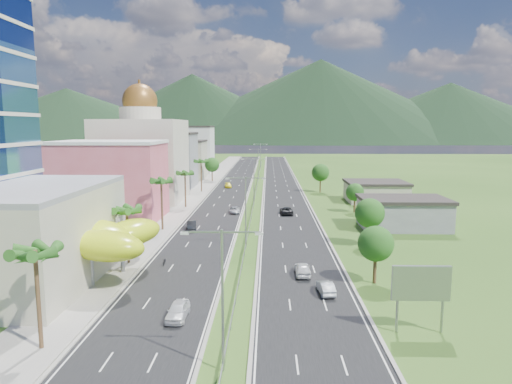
{
  "coord_description": "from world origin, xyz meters",
  "views": [
    {
      "loc": [
        3.35,
        -57.28,
        18.42
      ],
      "look_at": [
        1.24,
        21.69,
        7.0
      ],
      "focal_mm": 32.0,
      "sensor_mm": 36.0,
      "label": 1
    }
  ],
  "objects": [
    {
      "name": "ground",
      "position": [
        0.0,
        0.0,
        0.0
      ],
      "size": [
        500.0,
        500.0,
        0.0
      ],
      "primitive_type": "plane",
      "color": "#2D5119",
      "rests_on": "ground"
    },
    {
      "name": "median_guardrail",
      "position": [
        0.0,
        71.99,
        0.62
      ],
      "size": [
        0.1,
        216.06,
        0.76
      ],
      "color": "gray",
      "rests_on": "ground"
    },
    {
      "name": "palm_tree_b",
      "position": [
        -15.5,
        2.0,
        7.06
      ],
      "size": [
        3.6,
        3.6,
        8.1
      ],
      "color": "#47301C",
      "rests_on": "ground"
    },
    {
      "name": "shed_far",
      "position": [
        30.0,
        55.0,
        2.2
      ],
      "size": [
        14.0,
        12.0,
        4.4
      ],
      "primitive_type": "cube",
      "color": "#A19B84",
      "rests_on": "ground"
    },
    {
      "name": "leafy_tree_rb",
      "position": [
        19.0,
        12.0,
        5.18
      ],
      "size": [
        4.55,
        4.55,
        7.47
      ],
      "color": "#47301C",
      "rests_on": "ground"
    },
    {
      "name": "streetlight_median_a",
      "position": [
        0.0,
        -25.0,
        6.75
      ],
      "size": [
        6.04,
        0.25,
        11.0
      ],
      "color": "gray",
      "rests_on": "ground"
    },
    {
      "name": "midrise_grey",
      "position": [
        -27.0,
        80.0,
        8.0
      ],
      "size": [
        16.0,
        15.0,
        16.0
      ],
      "primitive_type": "cube",
      "color": "gray",
      "rests_on": "ground"
    },
    {
      "name": "palm_tree_a",
      "position": [
        -15.5,
        -22.0,
        8.02
      ],
      "size": [
        3.6,
        3.6,
        9.1
      ],
      "color": "#47301C",
      "rests_on": "ground"
    },
    {
      "name": "streetlight_median_d",
      "position": [
        0.0,
        95.0,
        6.75
      ],
      "size": [
        6.04,
        0.25,
        11.0
      ],
      "color": "gray",
      "rests_on": "ground"
    },
    {
      "name": "lime_canopy",
      "position": [
        -20.0,
        -4.0,
        4.99
      ],
      "size": [
        18.0,
        15.0,
        7.4
      ],
      "color": "#BCD614",
      "rests_on": "ground"
    },
    {
      "name": "car_yellow_far_left",
      "position": [
        -8.76,
        79.1,
        0.72
      ],
      "size": [
        2.6,
        4.95,
        1.37
      ],
      "primitive_type": "imported",
      "rotation": [
        0.0,
        0.0,
        0.15
      ],
      "color": "gold",
      "rests_on": "road_left"
    },
    {
      "name": "palm_tree_d",
      "position": [
        -15.5,
        45.0,
        7.54
      ],
      "size": [
        3.6,
        3.6,
        8.6
      ],
      "color": "#47301C",
      "rests_on": "ground"
    },
    {
      "name": "car_white_near_right",
      "position": [
        7.7,
        -2.4,
        0.84
      ],
      "size": [
        1.93,
        4.73,
        1.61
      ],
      "primitive_type": "imported",
      "rotation": [
        0.0,
        0.0,
        3.15
      ],
      "color": "silver",
      "rests_on": "road_right"
    },
    {
      "name": "sidewalk_left",
      "position": [
        -17.0,
        90.0,
        0.06
      ],
      "size": [
        7.0,
        260.0,
        0.12
      ],
      "primitive_type": "cube",
      "color": "gray",
      "rests_on": "ground"
    },
    {
      "name": "car_silver_right",
      "position": [
        9.79,
        -8.65,
        0.73
      ],
      "size": [
        1.83,
        4.29,
        1.38
      ],
      "primitive_type": "imported",
      "rotation": [
        0.0,
        0.0,
        3.23
      ],
      "color": "#B3B8BC",
      "rests_on": "road_right"
    },
    {
      "name": "car_dark_far_right",
      "position": [
        7.22,
        37.4,
        0.8
      ],
      "size": [
        2.85,
        5.6,
        1.51
      ],
      "primitive_type": "imported",
      "rotation": [
        0.0,
        0.0,
        3.2
      ],
      "color": "black",
      "rests_on": "road_right"
    },
    {
      "name": "billboard",
      "position": [
        17.0,
        -18.0,
        4.42
      ],
      "size": [
        5.2,
        0.35,
        6.2
      ],
      "color": "gray",
      "rests_on": "ground"
    },
    {
      "name": "domed_building",
      "position": [
        -28.0,
        55.0,
        11.35
      ],
      "size": [
        20.0,
        20.0,
        28.7
      ],
      "color": "#C1B5A0",
      "rests_on": "ground"
    },
    {
      "name": "mountain_ridge",
      "position": [
        60.0,
        450.0,
        0.0
      ],
      "size": [
        860.0,
        140.0,
        90.0
      ],
      "primitive_type": null,
      "color": "black",
      "rests_on": "ground"
    },
    {
      "name": "midrise_beige",
      "position": [
        -27.0,
        102.0,
        6.5
      ],
      "size": [
        16.0,
        15.0,
        13.0
      ],
      "primitive_type": "cube",
      "color": "#A19B84",
      "rests_on": "ground"
    },
    {
      "name": "leafy_tree_lfar",
      "position": [
        -15.5,
        95.0,
        5.58
      ],
      "size": [
        4.9,
        4.9,
        8.05
      ],
      "color": "#47301C",
      "rests_on": "ground"
    },
    {
      "name": "streetlight_median_e",
      "position": [
        0.0,
        140.0,
        6.75
      ],
      "size": [
        6.04,
        0.25,
        11.0
      ],
      "color": "gray",
      "rests_on": "ground"
    },
    {
      "name": "car_white_near_left",
      "position": [
        -5.3,
        -15.67,
        0.81
      ],
      "size": [
        1.91,
        4.58,
        1.55
      ],
      "primitive_type": "imported",
      "rotation": [
        0.0,
        0.0,
        -0.02
      ],
      "color": "white",
      "rests_on": "road_left"
    },
    {
      "name": "car_dark_left",
      "position": [
        -10.33,
        22.38,
        0.82
      ],
      "size": [
        2.34,
        4.95,
        1.57
      ],
      "primitive_type": "imported",
      "rotation": [
        0.0,
        0.0,
        0.15
      ],
      "color": "black",
      "rests_on": "road_left"
    },
    {
      "name": "streetlight_median_b",
      "position": [
        0.0,
        10.0,
        6.75
      ],
      "size": [
        6.04,
        0.25,
        11.0
      ],
      "color": "gray",
      "rests_on": "ground"
    },
    {
      "name": "leafy_tree_rd",
      "position": [
        18.0,
        70.0,
        5.58
      ],
      "size": [
        4.9,
        4.9,
        8.05
      ],
      "color": "#47301C",
      "rests_on": "ground"
    },
    {
      "name": "motorcycle",
      "position": [
        -10.51,
        1.43,
        0.63
      ],
      "size": [
        0.69,
        1.88,
        1.18
      ],
      "primitive_type": "imported",
      "rotation": [
        0.0,
        0.0,
        0.07
      ],
      "color": "black",
      "rests_on": "road_left"
    },
    {
      "name": "road_left",
      "position": [
        -7.5,
        90.0,
        0.02
      ],
      "size": [
        11.0,
        260.0,
        0.04
      ],
      "primitive_type": "cube",
      "color": "black",
      "rests_on": "ground"
    },
    {
      "name": "leafy_tree_ra",
      "position": [
        16.0,
        -5.0,
        4.78
      ],
      "size": [
        4.2,
        4.2,
        6.9
      ],
      "color": "#47301C",
      "rests_on": "ground"
    },
    {
      "name": "streetlight_median_c",
      "position": [
        0.0,
        50.0,
        6.75
      ],
      "size": [
        6.04,
        0.25,
        11.0
      ],
      "color": "gray",
      "rests_on": "ground"
    },
    {
      "name": "shed_near",
      "position": [
        28.0,
        25.0,
        2.5
      ],
      "size": [
        15.0,
        10.0,
        5.0
      ],
      "primitive_type": "cube",
      "color": "gray",
      "rests_on": "ground"
    },
    {
      "name": "palm_tree_c",
      "position": [
        -15.5,
        22.0,
        8.5
      ],
      "size": [
        3.6,
        3.6,
        9.6
      ],
      "color": "#47301C",
      "rests_on": "ground"
    },
    {
      "name": "leafy_tree_rc",
      "position": [
        22.0,
        40.0,
        4.37
      ],
      "size": [
        3.85,
        3.85,
        6.33
      ],
      "color": "#47301C",
      "rests_on": "ground"
    },
    {
      "name": "midrise_white",
      "position": [
        -27.0,
        125.0,
        9.0
      ],
      "size": [
        16.0,
        15.0,
        18.0
      ],
      "primitive_type": "cube",
      "color": "silver",
      "rests_on": "ground"
    },
    {
      "name": "car_silver_mid_left",
      "position": [
        -3.76,
        38.29,
        0.68
      ],
      "size": [
        2.39,
        4.7,
        1.27
      ],
      "primitive_type": "imported",
      "rotation": [
        0.0,
        0.0,
        0.06
      ],
      "color": "#A0A1A7",
      "rests_on": "road_left"
    },
    {
      "name": "road_right",
      "position": [
        7.5,
        90.0,
        0.02
      ],
      "size": [
        11.0,
        260.0,
        0.04
      ],
      "primitive_type": "cube",
      "color": "black",
      "rests_on": "ground"
    },
    {
      "name": "pink_shophouse",
      "position": [
        -28.0,
        32.0,
        7.5
      ],
      "size": [
        20.0,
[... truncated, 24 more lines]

